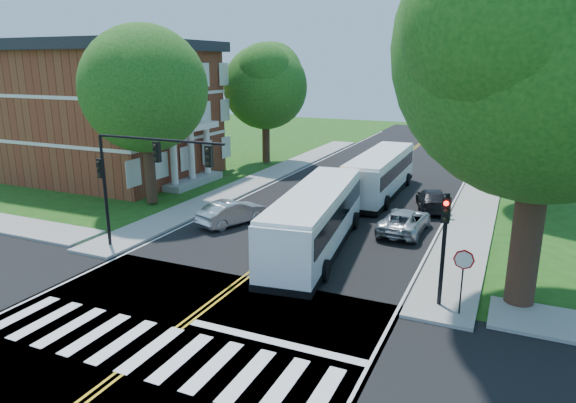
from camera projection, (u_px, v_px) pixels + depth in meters
The scene contains 24 objects.
ground at pixel (161, 342), 17.36m from camera, with size 140.00×140.00×0.00m, color #1E4912.
road at pixel (335, 209), 33.20m from camera, with size 14.00×96.00×0.01m, color black.
cross_road at pixel (161, 342), 17.36m from camera, with size 60.00×12.00×0.01m, color black.
center_line at pixel (354, 194), 36.72m from camera, with size 0.36×70.00×0.01m, color gold.
edge_line_w at pixel (269, 185), 39.41m from camera, with size 0.12×70.00×0.01m, color silver.
edge_line_e at pixel (452, 205), 34.03m from camera, with size 0.12×70.00×0.01m, color silver.
crosswalk at pixel (151, 349), 16.92m from camera, with size 12.60×3.00×0.01m, color silver.
stop_bar at pixel (274, 341), 17.38m from camera, with size 6.60×0.40×0.01m, color silver.
sidewalk_nw at pixel (268, 175), 42.63m from camera, with size 2.60×40.00×0.15m, color gray.
sidewalk_ne at pixel (480, 196), 36.06m from camera, with size 2.60×40.00×0.15m, color gray.
tree_ne_big at pixel (551, 48), 17.53m from camera, with size 10.80×10.80×14.91m.
tree_west_near at pixel (144, 89), 32.26m from camera, with size 8.00×8.00×11.40m.
tree_west_far at pixel (265, 87), 46.28m from camera, with size 7.60×7.60×10.67m.
tree_east_mid at pixel (545, 84), 31.87m from camera, with size 8.40×8.40×11.93m.
tree_east_far at pixel (551, 89), 45.82m from camera, with size 7.20×7.20×10.34m.
brick_building at pixel (92, 109), 42.23m from camera, with size 20.00×13.00×10.80m.
signal_nw at pixel (139, 167), 24.19m from camera, with size 7.15×0.46×5.66m.
signal_ne at pixel (444, 235), 19.01m from camera, with size 0.30×0.46×4.40m.
stop_sign at pixel (463, 266), 18.53m from camera, with size 0.76×0.08×2.53m.
bus_lead at pixel (316, 218), 25.53m from camera, with size 4.12×12.22×3.10m.
bus_follow at pixel (380, 173), 36.16m from camera, with size 3.00×11.75×3.03m.
hatchback at pixel (232, 212), 29.83m from camera, with size 1.51×4.34×1.43m, color #B7B9BF.
suv at pixel (404, 221), 28.41m from camera, with size 2.20×4.78×1.33m, color #B0B3B7.
dark_sedan at pixel (432, 199), 32.84m from camera, with size 1.87×4.60×1.33m, color black.
Camera 1 is at (10.30, -12.37, 9.16)m, focal length 32.00 mm.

